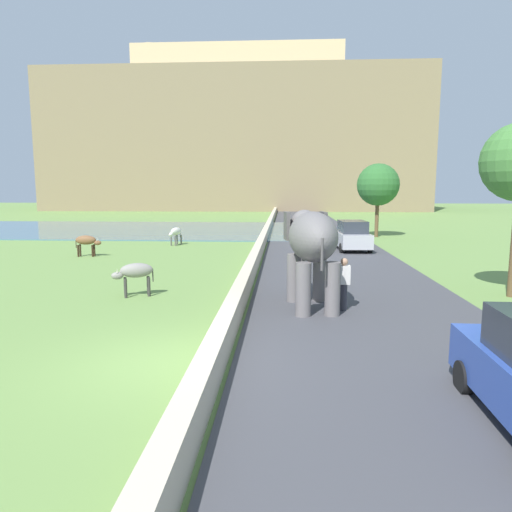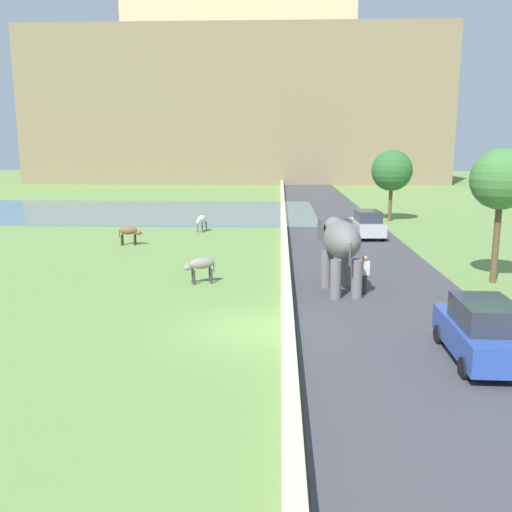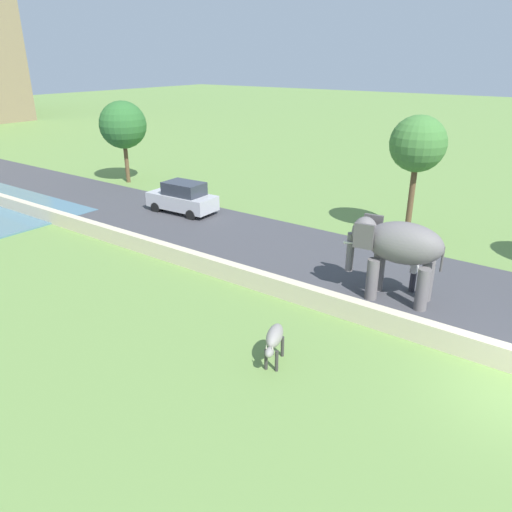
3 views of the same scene
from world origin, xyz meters
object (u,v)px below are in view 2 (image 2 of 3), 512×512
object	(u,v)px
car_silver	(367,224)
cow_brown	(129,231)
person_beside_elephant	(365,274)
car_blue	(482,331)
cow_white	(202,220)
elephant	(340,244)
cow_grey	(201,265)

from	to	relation	value
car_silver	cow_brown	distance (m)	15.02
person_beside_elephant	car_blue	world-z (taller)	car_blue
person_beside_elephant	car_silver	xyz separation A→B (m)	(2.23, 13.98, 0.03)
person_beside_elephant	cow_white	world-z (taller)	person_beside_elephant
cow_white	elephant	bearing A→B (deg)	-63.36
cow_white	cow_brown	xyz separation A→B (m)	(-3.63, -5.33, 0.00)
cow_grey	cow_white	bearing A→B (deg)	97.81
car_silver	elephant	bearing A→B (deg)	-103.22
car_blue	cow_brown	bearing A→B (deg)	129.70
car_silver	cow_white	xyz separation A→B (m)	(-11.05, 2.14, -0.06)
elephant	cow_white	bearing A→B (deg)	116.64
cow_white	cow_brown	world-z (taller)	same
elephant	person_beside_elephant	size ratio (longest dim) A/B	2.18
person_beside_elephant	cow_white	size ratio (longest dim) A/B	1.15
elephant	cow_brown	world-z (taller)	elephant
elephant	car_blue	size ratio (longest dim) A/B	0.88
car_blue	cow_grey	world-z (taller)	car_blue
person_beside_elephant	cow_brown	distance (m)	16.47
person_beside_elephant	car_silver	world-z (taller)	car_silver
elephant	person_beside_elephant	bearing A→B (deg)	-24.05
elephant	person_beside_elephant	world-z (taller)	elephant
car_silver	cow_white	world-z (taller)	car_silver
car_blue	cow_white	world-z (taller)	car_blue
car_blue	cow_brown	xyz separation A→B (m)	(-14.67, 17.68, -0.06)
person_beside_elephant	car_blue	xyz separation A→B (m)	(2.22, -6.89, 0.03)
cow_brown	cow_grey	distance (m)	10.73
elephant	car_silver	size ratio (longest dim) A/B	0.87
cow_grey	elephant	bearing A→B (deg)	-11.69
elephant	car_silver	world-z (taller)	elephant
car_silver	cow_brown	size ratio (longest dim) A/B	2.91
car_blue	cow_white	distance (m)	25.52
car_silver	cow_white	size ratio (longest dim) A/B	2.87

